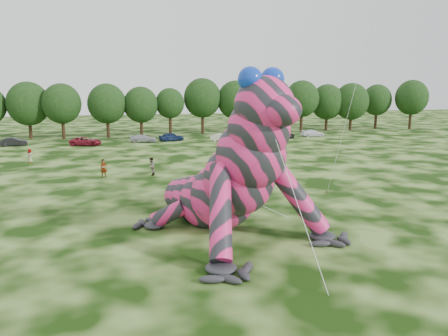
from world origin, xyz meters
TOP-DOWN VIEW (x-y plane):
  - ground at (0.00, 0.00)m, footprint 240.00×240.00m
  - inflatable_gecko at (-3.68, 3.93)m, footprint 23.57×25.27m
  - tree_5 at (-23.12, 58.44)m, footprint 7.16×6.44m
  - tree_6 at (-17.56, 56.68)m, footprint 6.52×5.86m
  - tree_7 at (-10.08, 56.80)m, footprint 6.68×6.01m
  - tree_8 at (-4.22, 56.99)m, footprint 6.14×5.53m
  - tree_9 at (1.06, 57.35)m, footprint 5.27×4.74m
  - tree_10 at (7.40, 58.58)m, footprint 7.09×6.38m
  - tree_11 at (13.79, 58.20)m, footprint 7.01×6.31m
  - tree_12 at (20.01, 57.74)m, footprint 5.99×5.39m
  - tree_13 at (27.13, 57.13)m, footprint 6.83×6.15m
  - tree_14 at (33.46, 58.72)m, footprint 6.82×6.14m
  - tree_15 at (38.47, 57.77)m, footprint 7.17×6.45m
  - tree_16 at (45.45, 59.37)m, footprint 6.26×5.63m
  - tree_17 at (51.95, 56.66)m, footprint 6.98×6.28m
  - car_1 at (-24.11, 49.06)m, footprint 4.07×1.98m
  - car_2 at (-13.47, 46.84)m, footprint 5.13×3.13m
  - car_3 at (-4.60, 48.72)m, footprint 4.47×2.13m
  - car_4 at (0.09, 49.16)m, footprint 4.37×2.41m
  - car_5 at (8.15, 46.93)m, footprint 3.98×1.93m
  - car_6 at (18.98, 47.74)m, footprint 5.08×2.42m
  - car_7 at (25.60, 48.85)m, footprint 4.31×1.76m
  - spectator_1 at (-5.85, 21.20)m, footprint 1.00×1.10m
  - spectator_0 at (-10.56, 21.57)m, footprint 0.77×0.62m
  - spectator_3 at (11.18, 29.41)m, footprint 0.48×1.02m
  - spectator_5 at (3.90, 18.06)m, footprint 1.31×1.58m
  - spectator_4 at (-19.16, 32.40)m, footprint 0.80×0.96m

SIDE VIEW (x-z plane):
  - ground at x=0.00m, z-range 0.00..0.00m
  - car_7 at x=25.60m, z-range 0.00..1.25m
  - car_5 at x=8.15m, z-range 0.00..1.26m
  - car_3 at x=-4.60m, z-range 0.00..1.26m
  - car_1 at x=-24.11m, z-range 0.00..1.29m
  - car_2 at x=-13.47m, z-range 0.00..1.33m
  - car_6 at x=18.98m, z-range 0.00..1.40m
  - car_4 at x=0.09m, z-range 0.00..1.41m
  - spectator_4 at x=-19.16m, z-range 0.00..1.69m
  - spectator_5 at x=3.90m, z-range 0.00..1.70m
  - spectator_3 at x=11.18m, z-range 0.00..1.70m
  - spectator_0 at x=-10.56m, z-range 0.00..1.84m
  - spectator_1 at x=-5.85m, z-range 0.00..1.86m
  - tree_9 at x=1.06m, z-range 0.00..8.68m
  - tree_8 at x=-4.22m, z-range 0.00..8.94m
  - tree_12 at x=20.01m, z-range 0.00..8.97m
  - tree_16 at x=45.45m, z-range 0.00..9.37m
  - tree_14 at x=33.46m, z-range 0.00..9.40m
  - tree_7 at x=-10.08m, z-range 0.00..9.48m
  - tree_6 at x=-17.56m, z-range 0.00..9.49m
  - tree_15 at x=38.47m, z-range 0.00..9.63m
  - tree_5 at x=-23.12m, z-range 0.00..9.80m
  - tree_11 at x=13.79m, z-range 0.00..10.07m
  - inflatable_gecko at x=-3.68m, z-range 0.00..10.11m
  - tree_13 at x=27.13m, z-range 0.00..10.13m
  - tree_17 at x=51.95m, z-range 0.00..10.30m
  - tree_10 at x=7.40m, z-range 0.00..10.50m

